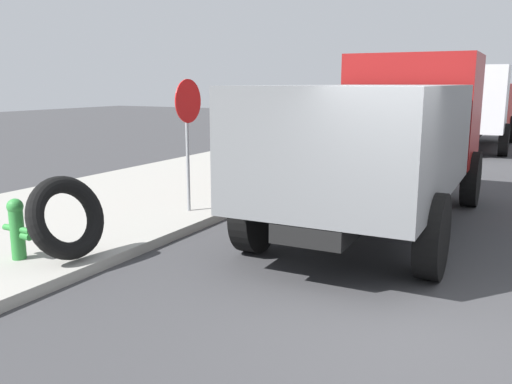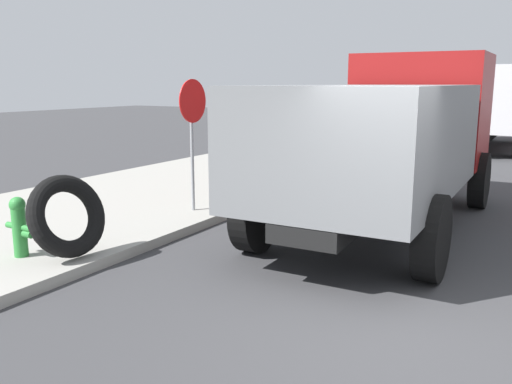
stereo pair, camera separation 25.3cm
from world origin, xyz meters
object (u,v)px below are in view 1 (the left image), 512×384
dump_truck_gray (385,132)px  dump_truck_red (473,105)px  loose_tire (66,218)px  stop_sign (188,120)px  fire_hydrant (17,227)px

dump_truck_gray → dump_truck_red: same height
dump_truck_red → loose_tire: bearing=170.3°
loose_tire → stop_sign: (3.03, 0.18, 1.07)m
dump_truck_gray → loose_tire: bearing=145.9°
dump_truck_red → fire_hydrant: bearing=168.6°
stop_sign → dump_truck_red: dump_truck_red is taller
loose_tire → dump_truck_gray: 5.39m
fire_hydrant → loose_tire: size_ratio=0.73×
dump_truck_gray → dump_truck_red: (12.77, 0.04, 0.00)m
stop_sign → dump_truck_red: size_ratio=0.33×
loose_tire → fire_hydrant: bearing=116.9°
stop_sign → dump_truck_gray: (1.37, -3.15, -0.17)m
loose_tire → dump_truck_gray: dump_truck_gray is taller
stop_sign → dump_truck_gray: bearing=-66.5°
fire_hydrant → dump_truck_gray: (4.70, -3.56, 1.03)m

